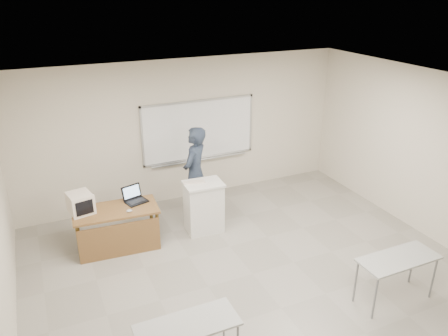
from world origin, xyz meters
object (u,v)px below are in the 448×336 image
laptop (136,198)px  presenter (195,173)px  podium (204,207)px  crt_monitor (80,203)px  whiteboard (199,131)px  instructor_desk (118,222)px  mouse (129,211)px  keyboard (194,182)px

laptop → presenter: (1.26, 0.32, 0.13)m
podium → crt_monitor: size_ratio=2.29×
whiteboard → instructor_desk: (-2.10, -1.48, -0.94)m
whiteboard → podium: bearing=-108.8°
crt_monitor → laptop: bearing=-9.5°
podium → laptop: 1.27m
mouse → keyboard: 1.28m
whiteboard → presenter: size_ratio=1.32×
instructor_desk → mouse: size_ratio=13.75×
whiteboard → laptop: (-1.70, -1.21, -0.67)m
whiteboard → instructor_desk: size_ratio=1.73×
instructor_desk → podium: 1.60m
laptop → mouse: size_ratio=3.50×
instructor_desk → keyboard: bearing=7.8°
presenter → whiteboard: bearing=-161.0°
instructor_desk → presenter: presenter is taller
crt_monitor → mouse: bearing=-34.9°
instructor_desk → crt_monitor: (-0.55, 0.24, 0.38)m
whiteboard → keyboard: whiteboard is taller
podium → keyboard: size_ratio=2.47×
podium → laptop: bearing=170.8°
podium → keyboard: 0.53m
laptop → presenter: presenter is taller
laptop → mouse: 0.41m
whiteboard → crt_monitor: 2.98m
whiteboard → podium: (-0.50, -1.47, -0.99)m
podium → mouse: 1.43m
instructor_desk → podium: podium is taller
crt_monitor → presenter: 2.24m
podium → keyboard: (-0.15, 0.08, 0.50)m
crt_monitor → laptop: (0.95, 0.03, -0.11)m
laptop → keyboard: bearing=-26.2°
crt_monitor → presenter: size_ratio=0.23×
mouse → keyboard: bearing=21.3°
mouse → keyboard: keyboard is taller
instructor_desk → mouse: mouse is taller
laptop → instructor_desk: bearing=-162.6°
keyboard → instructor_desk: bearing=-163.4°
instructor_desk → presenter: (1.66, 0.59, 0.39)m
whiteboard → presenter: bearing=-116.3°
podium → presenter: 0.73m
crt_monitor → keyboard: (2.00, -0.15, 0.07)m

